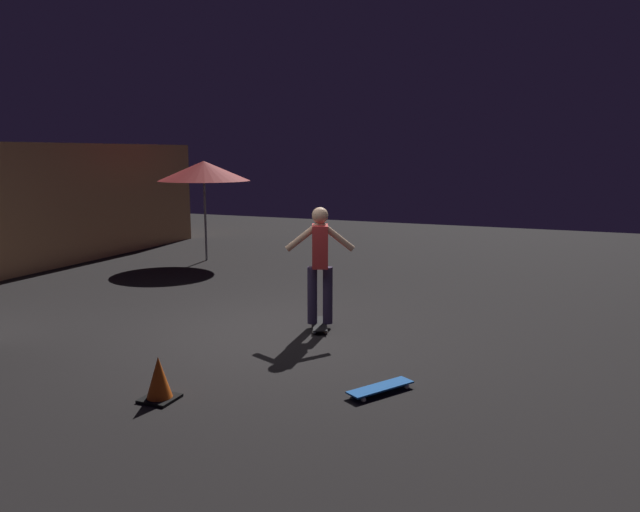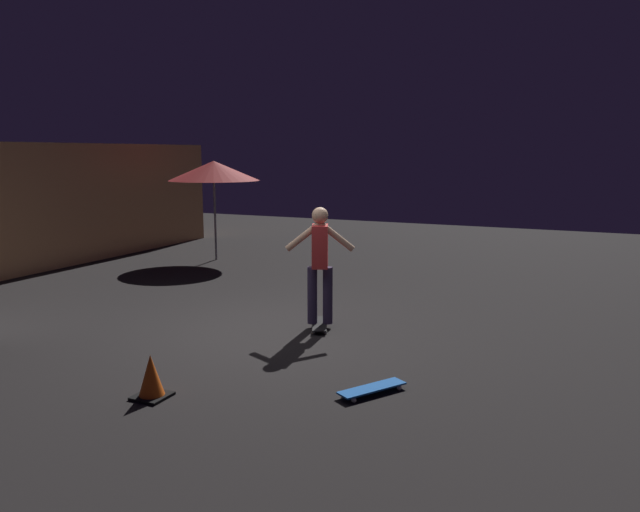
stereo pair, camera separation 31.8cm
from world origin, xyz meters
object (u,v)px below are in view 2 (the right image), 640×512
object	(u,v)px
skater	(320,257)
skateboard_spare	(372,388)
traffic_cone	(151,378)
patio_umbrella	(214,171)
skateboard_ridden	(320,324)

from	to	relation	value
skater	skateboard_spare	bearing A→B (deg)	-142.68
traffic_cone	skater	bearing A→B (deg)	-9.48
patio_umbrella	skateboard_ridden	world-z (taller)	patio_umbrella
patio_umbrella	traffic_cone	distance (m)	8.51
skateboard_spare	traffic_cone	size ratio (longest dim) A/B	1.67
patio_umbrella	traffic_cone	xyz separation A→B (m)	(-7.21, -4.11, -1.86)
skater	traffic_cone	world-z (taller)	skater
patio_umbrella	traffic_cone	size ratio (longest dim) A/B	5.00
skater	traffic_cone	bearing A→B (deg)	170.52
skateboard_ridden	traffic_cone	xyz separation A→B (m)	(-3.04, 0.51, 0.16)
patio_umbrella	skateboard_ridden	distance (m)	6.54
skateboard_spare	patio_umbrella	bearing A→B (deg)	44.85
skateboard_ridden	traffic_cone	world-z (taller)	traffic_cone
patio_umbrella	skateboard_spare	bearing A→B (deg)	-135.15
skateboard_spare	skateboard_ridden	bearing A→B (deg)	37.32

